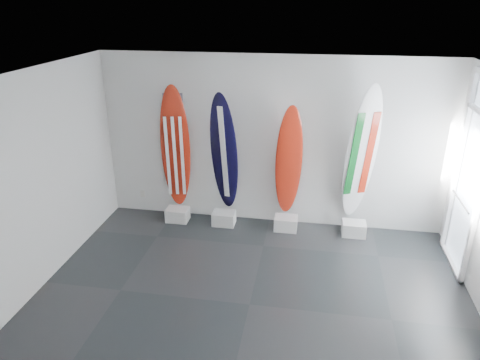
% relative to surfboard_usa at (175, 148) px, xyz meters
% --- Properties ---
extents(floor, '(6.00, 6.00, 0.00)m').
position_rel_surfboard_usa_xyz_m(floor, '(1.68, -2.28, -1.38)').
color(floor, black).
rests_on(floor, ground).
extents(ceiling, '(6.00, 6.00, 0.00)m').
position_rel_surfboard_usa_xyz_m(ceiling, '(1.68, -2.28, 1.62)').
color(ceiling, white).
rests_on(ceiling, wall_back).
extents(wall_back, '(6.00, 0.00, 6.00)m').
position_rel_surfboard_usa_xyz_m(wall_back, '(1.68, 0.22, 0.12)').
color(wall_back, white).
rests_on(wall_back, ground).
extents(wall_front, '(6.00, 0.00, 6.00)m').
position_rel_surfboard_usa_xyz_m(wall_front, '(1.68, -4.78, 0.12)').
color(wall_front, white).
rests_on(wall_front, ground).
extents(wall_left, '(0.00, 5.00, 5.00)m').
position_rel_surfboard_usa_xyz_m(wall_left, '(-1.32, -2.28, 0.12)').
color(wall_left, white).
rests_on(wall_left, ground).
extents(display_block_usa, '(0.40, 0.30, 0.24)m').
position_rel_surfboard_usa_xyz_m(display_block_usa, '(0.00, -0.10, -1.26)').
color(display_block_usa, silver).
rests_on(display_block_usa, floor).
extents(surfboard_usa, '(0.55, 0.35, 2.28)m').
position_rel_surfboard_usa_xyz_m(surfboard_usa, '(0.00, 0.00, 0.00)').
color(surfboard_usa, maroon).
rests_on(surfboard_usa, display_block_usa).
extents(display_block_navy, '(0.40, 0.30, 0.24)m').
position_rel_surfboard_usa_xyz_m(display_block_navy, '(0.87, -0.10, -1.26)').
color(display_block_navy, silver).
rests_on(display_block_navy, floor).
extents(surfboard_navy, '(0.58, 0.50, 2.20)m').
position_rel_surfboard_usa_xyz_m(surfboard_navy, '(0.87, 0.00, -0.04)').
color(surfboard_navy, black).
rests_on(surfboard_navy, display_block_navy).
extents(display_block_swiss, '(0.40, 0.30, 0.24)m').
position_rel_surfboard_usa_xyz_m(display_block_swiss, '(2.00, -0.10, -1.26)').
color(display_block_swiss, silver).
rests_on(display_block_swiss, floor).
extents(surfboard_swiss, '(0.52, 0.41, 2.02)m').
position_rel_surfboard_usa_xyz_m(surfboard_swiss, '(2.00, 0.00, -0.13)').
color(surfboard_swiss, maroon).
rests_on(surfboard_swiss, display_block_swiss).
extents(display_block_italy, '(0.40, 0.30, 0.24)m').
position_rel_surfboard_usa_xyz_m(display_block_italy, '(3.17, -0.10, -1.26)').
color(display_block_italy, silver).
rests_on(display_block_italy, floor).
extents(surfboard_italy, '(0.69, 0.65, 2.43)m').
position_rel_surfboard_usa_xyz_m(surfboard_italy, '(3.17, 0.00, 0.07)').
color(surfboard_italy, white).
rests_on(surfboard_italy, display_block_italy).
extents(wall_outlet, '(0.09, 0.02, 0.13)m').
position_rel_surfboard_usa_xyz_m(wall_outlet, '(-0.77, 0.20, -1.03)').
color(wall_outlet, silver).
rests_on(wall_outlet, wall_back).
extents(glass_door, '(0.12, 1.16, 2.85)m').
position_rel_surfboard_usa_xyz_m(glass_door, '(4.65, -0.73, 0.05)').
color(glass_door, white).
rests_on(glass_door, floor).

